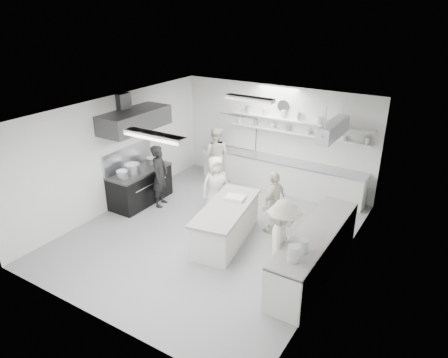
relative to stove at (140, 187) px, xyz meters
The scene contains 27 objects.
floor 2.67m from the stove, ahead, with size 6.00×7.00×0.02m, color #9E9E9E.
ceiling 3.67m from the stove, ahead, with size 6.00×7.00×0.02m, color white.
wall_back 4.18m from the stove, 50.01° to the left, with size 6.00×0.04×3.00m, color silver.
wall_front 4.80m from the stove, 56.31° to the right, with size 6.00×0.04×3.00m, color silver.
wall_left 1.19m from the stove, 135.00° to the right, with size 0.04×7.00×3.00m, color silver.
wall_right 5.71m from the stove, ahead, with size 0.04×7.00×3.00m, color silver.
stove is the anchor object (origin of this frame).
exhaust_hood 1.90m from the stove, 90.00° to the right, with size 0.85×2.00×0.50m, color #3C3C3D.
back_counter 4.03m from the stove, 43.99° to the left, with size 5.00×0.60×0.92m, color silver.
shelf_lower 4.63m from the stove, 41.99° to the left, with size 4.20×0.26×0.04m, color silver.
shelf_upper 4.74m from the stove, 41.99° to the left, with size 4.20×0.26×0.04m, color silver.
pass_through_window 3.49m from the stove, 67.12° to the left, with size 1.30×0.04×1.00m, color black.
wall_clock 4.60m from the stove, 47.54° to the left, with size 0.32×0.32×0.05m, color white.
right_counter 5.28m from the stove, ahead, with size 0.74×3.30×0.94m, color silver.
pot_rack 5.35m from the stove, 23.50° to the left, with size 0.30×1.60×0.40m, color #AFB2B8.
light_fixture_front 4.22m from the stove, 40.24° to the right, with size 1.30×0.25×0.10m, color silver.
light_fixture_rear 3.86m from the stove, 28.30° to the left, with size 1.30×0.25×0.10m, color silver.
prep_island 3.09m from the stove, ahead, with size 0.84×2.25×0.83m, color silver.
stove_pot 0.65m from the stove, 90.00° to the right, with size 0.40×0.40×0.29m, color #AFB2B8.
cook_stove 0.74m from the stove, 14.52° to the left, with size 0.62×0.41×1.71m, color black.
cook_back 2.54m from the stove, 66.69° to the left, with size 0.84×0.66×1.73m, color silver.
cook_island_left 2.19m from the stove, 15.99° to the left, with size 0.75×0.49×1.54m, color silver.
cook_island_right 3.85m from the stove, ahead, with size 0.91×0.38×1.55m, color silver.
cook_right 4.99m from the stove, 14.50° to the right, with size 1.16×0.67×1.79m, color silver.
bowl_island_a 3.15m from the stove, ahead, with size 0.24×0.24×0.06m, color #AFB2B8.
bowl_island_b 3.05m from the stove, ahead, with size 0.18×0.18×0.05m, color silver.
bowl_right 5.20m from the stove, 12.76° to the right, with size 0.23×0.23×0.06m, color silver.
Camera 1 is at (4.82, -7.24, 5.19)m, focal length 33.24 mm.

